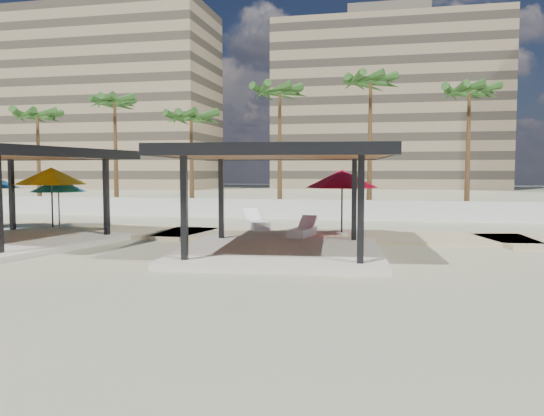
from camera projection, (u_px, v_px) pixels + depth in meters
The scene contains 18 objects.
ground at pixel (255, 264), 16.94m from camera, with size 200.00×200.00×0.00m, color tan.
promenade at pixel (339, 235), 23.99m from camera, with size 44.45×7.97×0.24m.
boundary_wall at pixel (318, 209), 32.50m from camera, with size 56.00×0.30×1.20m, color silver.
building_west at pixel (114, 99), 91.06m from camera, with size 34.00×16.00×32.40m.
building_mid at pixel (387, 105), 91.14m from camera, with size 38.00×16.00×30.40m.
pavilion_central at pixel (280, 191), 18.62m from camera, with size 8.11×8.11×3.77m.
pavilion_west at pixel (6, 188), 21.21m from camera, with size 8.70×8.70×3.83m.
umbrella_a at pixel (58, 185), 26.12m from camera, with size 3.04×3.04×2.41m.
umbrella_b at pixel (51, 176), 24.79m from camera, with size 3.32×3.32×2.95m.
umbrella_c at pixel (342, 179), 22.74m from camera, with size 3.99×3.99×2.84m.
lounger_a at pixel (256, 224), 25.61m from camera, with size 1.84×2.52×0.92m.
lounger_b at pixel (303, 232), 22.49m from camera, with size 1.02×2.27×0.83m.
palm_a at pixel (37, 119), 38.75m from camera, with size 3.00×3.00×7.88m.
palm_b at pixel (115, 106), 37.82m from camera, with size 3.00×3.00×8.73m.
palm_c at pixel (191, 120), 36.05m from camera, with size 3.00×3.00×7.46m.
palm_d at pixel (280, 96), 35.45m from camera, with size 3.00×3.00×9.14m.
palm_e at pixel (371, 86), 33.67m from camera, with size 3.00×3.00×9.52m.
palm_f at pixel (469, 96), 32.64m from camera, with size 3.00×3.00×8.73m.
Camera 1 is at (4.10, -16.28, 2.96)m, focal length 35.00 mm.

